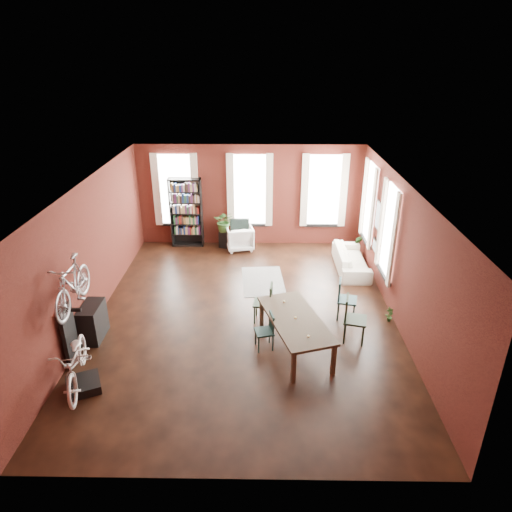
{
  "coord_description": "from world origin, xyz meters",
  "views": [
    {
      "loc": [
        0.4,
        -9.26,
        5.83
      ],
      "look_at": [
        0.25,
        0.6,
        1.31
      ],
      "focal_mm": 32.0,
      "sensor_mm": 36.0,
      "label": 1
    }
  ],
  "objects_px": {
    "dining_chair_b": "(263,303)",
    "dining_chair_c": "(355,320)",
    "bookshelf": "(186,213)",
    "cream_sofa": "(352,256)",
    "bike_trainer": "(83,385)",
    "dining_chair_a": "(264,331)",
    "white_armchair": "(239,236)",
    "plant_stand": "(224,239)",
    "console_table": "(93,322)",
    "dining_chair_d": "(347,300)",
    "bicycle_floor": "(73,342)",
    "dining_table": "(295,333)"
  },
  "relations": [
    {
      "from": "dining_chair_d",
      "to": "cream_sofa",
      "type": "distance_m",
      "value": 2.67
    },
    {
      "from": "bike_trainer",
      "to": "console_table",
      "type": "distance_m",
      "value": 1.74
    },
    {
      "from": "bike_trainer",
      "to": "white_armchair",
      "type": "bearing_deg",
      "value": 68.42
    },
    {
      "from": "dining_table",
      "to": "dining_chair_a",
      "type": "distance_m",
      "value": 0.64
    },
    {
      "from": "plant_stand",
      "to": "dining_chair_a",
      "type": "bearing_deg",
      "value": -76.73
    },
    {
      "from": "dining_table",
      "to": "cream_sofa",
      "type": "relative_size",
      "value": 1.04
    },
    {
      "from": "dining_chair_c",
      "to": "cream_sofa",
      "type": "xyz_separation_m",
      "value": [
        0.55,
        3.51,
        -0.11
      ]
    },
    {
      "from": "white_armchair",
      "to": "dining_chair_d",
      "type": "bearing_deg",
      "value": 111.73
    },
    {
      "from": "dining_table",
      "to": "bicycle_floor",
      "type": "distance_m",
      "value": 4.33
    },
    {
      "from": "bike_trainer",
      "to": "plant_stand",
      "type": "xyz_separation_m",
      "value": [
        2.11,
        6.73,
        0.18
      ]
    },
    {
      "from": "white_armchair",
      "to": "plant_stand",
      "type": "bearing_deg",
      "value": -27.52
    },
    {
      "from": "console_table",
      "to": "dining_chair_b",
      "type": "bearing_deg",
      "value": 11.41
    },
    {
      "from": "white_armchair",
      "to": "console_table",
      "type": "height_order",
      "value": "white_armchair"
    },
    {
      "from": "dining_chair_a",
      "to": "console_table",
      "type": "bearing_deg",
      "value": -107.97
    },
    {
      "from": "dining_chair_c",
      "to": "plant_stand",
      "type": "xyz_separation_m",
      "value": [
        -3.22,
        5.07,
        -0.25
      ]
    },
    {
      "from": "dining_chair_d",
      "to": "bookshelf",
      "type": "xyz_separation_m",
      "value": [
        -4.38,
        4.3,
        0.62
      ]
    },
    {
      "from": "bike_trainer",
      "to": "bicycle_floor",
      "type": "bearing_deg",
      "value": -119.59
    },
    {
      "from": "white_armchair",
      "to": "console_table",
      "type": "xyz_separation_m",
      "value": [
        -2.96,
        -4.92,
        -0.02
      ]
    },
    {
      "from": "plant_stand",
      "to": "bicycle_floor",
      "type": "distance_m",
      "value": 7.14
    },
    {
      "from": "dining_chair_a",
      "to": "dining_chair_d",
      "type": "distance_m",
      "value": 2.29
    },
    {
      "from": "dining_chair_d",
      "to": "bookshelf",
      "type": "bearing_deg",
      "value": 58.47
    },
    {
      "from": "dining_table",
      "to": "plant_stand",
      "type": "xyz_separation_m",
      "value": [
        -1.91,
        5.4,
        -0.1
      ]
    },
    {
      "from": "console_table",
      "to": "bicycle_floor",
      "type": "distance_m",
      "value": 1.87
    },
    {
      "from": "white_armchair",
      "to": "bookshelf",
      "type": "bearing_deg",
      "value": -21.6
    },
    {
      "from": "bookshelf",
      "to": "dining_chair_a",
      "type": "bearing_deg",
      "value": -66.09
    },
    {
      "from": "bookshelf",
      "to": "plant_stand",
      "type": "bearing_deg",
      "value": -6.86
    },
    {
      "from": "dining_chair_a",
      "to": "dining_chair_d",
      "type": "height_order",
      "value": "dining_chair_d"
    },
    {
      "from": "bookshelf",
      "to": "dining_chair_b",
      "type": "bearing_deg",
      "value": -61.46
    },
    {
      "from": "dining_chair_d",
      "to": "bicycle_floor",
      "type": "distance_m",
      "value": 5.97
    },
    {
      "from": "cream_sofa",
      "to": "bicycle_floor",
      "type": "relative_size",
      "value": 1.15
    },
    {
      "from": "bike_trainer",
      "to": "dining_chair_a",
      "type": "bearing_deg",
      "value": 21.68
    },
    {
      "from": "white_armchair",
      "to": "plant_stand",
      "type": "height_order",
      "value": "white_armchair"
    },
    {
      "from": "white_armchair",
      "to": "bike_trainer",
      "type": "height_order",
      "value": "white_armchair"
    },
    {
      "from": "dining_chair_d",
      "to": "console_table",
      "type": "xyz_separation_m",
      "value": [
        -5.66,
        -0.9,
        -0.08
      ]
    },
    {
      "from": "dining_table",
      "to": "dining_chair_c",
      "type": "xyz_separation_m",
      "value": [
        1.31,
        0.33,
        0.15
      ]
    },
    {
      "from": "dining_chair_a",
      "to": "bookshelf",
      "type": "bearing_deg",
      "value": -169.05
    },
    {
      "from": "plant_stand",
      "to": "dining_table",
      "type": "bearing_deg",
      "value": -70.5
    },
    {
      "from": "dining_table",
      "to": "dining_chair_b",
      "type": "distance_m",
      "value": 1.28
    },
    {
      "from": "plant_stand",
      "to": "bicycle_floor",
      "type": "bearing_deg",
      "value": -107.49
    },
    {
      "from": "white_armchair",
      "to": "cream_sofa",
      "type": "relative_size",
      "value": 0.4
    },
    {
      "from": "console_table",
      "to": "dining_chair_a",
      "type": "bearing_deg",
      "value": -5.01
    },
    {
      "from": "plant_stand",
      "to": "bicycle_floor",
      "type": "height_order",
      "value": "bicycle_floor"
    },
    {
      "from": "bookshelf",
      "to": "cream_sofa",
      "type": "relative_size",
      "value": 1.06
    },
    {
      "from": "dining_chair_b",
      "to": "dining_chair_c",
      "type": "bearing_deg",
      "value": 75.64
    },
    {
      "from": "cream_sofa",
      "to": "plant_stand",
      "type": "distance_m",
      "value": 4.08
    },
    {
      "from": "dining_table",
      "to": "bicycle_floor",
      "type": "relative_size",
      "value": 1.2
    },
    {
      "from": "dining_table",
      "to": "bicycle_floor",
      "type": "bearing_deg",
      "value": -178.9
    },
    {
      "from": "white_armchair",
      "to": "bicycle_floor",
      "type": "bearing_deg",
      "value": 56.19
    },
    {
      "from": "dining_chair_a",
      "to": "plant_stand",
      "type": "bearing_deg",
      "value": -179.68
    },
    {
      "from": "dining_chair_a",
      "to": "cream_sofa",
      "type": "distance_m",
      "value": 4.57
    }
  ]
}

